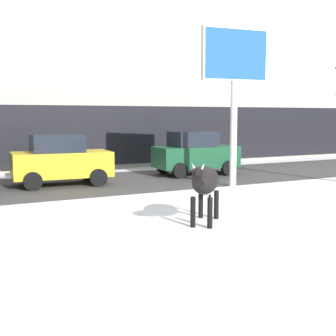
{
  "coord_description": "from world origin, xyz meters",
  "views": [
    {
      "loc": [
        -5.52,
        -8.58,
        2.53
      ],
      "look_at": [
        -0.02,
        2.31,
        1.1
      ],
      "focal_mm": 47.78,
      "sensor_mm": 36.0,
      "label": 1
    }
  ],
  "objects_px": {
    "billboard": "(235,64)",
    "car_darkgreen_hatchback": "(195,153)",
    "car_yellow_hatchback": "(61,160)",
    "cow_black": "(205,182)"
  },
  "relations": [
    {
      "from": "billboard",
      "to": "car_darkgreen_hatchback",
      "type": "relative_size",
      "value": 1.55
    },
    {
      "from": "cow_black",
      "to": "car_yellow_hatchback",
      "type": "height_order",
      "value": "car_yellow_hatchback"
    },
    {
      "from": "billboard",
      "to": "car_darkgreen_hatchback",
      "type": "xyz_separation_m",
      "value": [
        0.43,
        3.46,
        -3.39
      ]
    },
    {
      "from": "car_yellow_hatchback",
      "to": "car_darkgreen_hatchback",
      "type": "distance_m",
      "value": 5.89
    },
    {
      "from": "billboard",
      "to": "car_darkgreen_hatchback",
      "type": "height_order",
      "value": "billboard"
    },
    {
      "from": "billboard",
      "to": "car_yellow_hatchback",
      "type": "xyz_separation_m",
      "value": [
        -5.45,
        3.1,
        -3.39
      ]
    },
    {
      "from": "cow_black",
      "to": "car_darkgreen_hatchback",
      "type": "bearing_deg",
      "value": 61.3
    },
    {
      "from": "billboard",
      "to": "car_yellow_hatchback",
      "type": "height_order",
      "value": "billboard"
    },
    {
      "from": "car_darkgreen_hatchback",
      "to": "cow_black",
      "type": "bearing_deg",
      "value": -118.7
    },
    {
      "from": "cow_black",
      "to": "billboard",
      "type": "relative_size",
      "value": 0.3
    }
  ]
}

